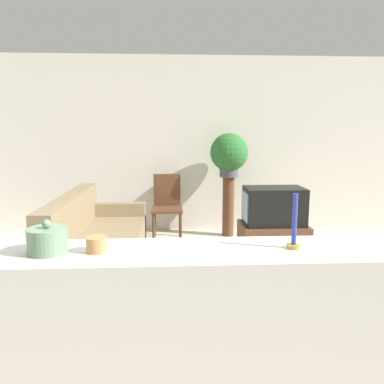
{
  "coord_description": "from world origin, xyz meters",
  "views": [
    {
      "loc": [
        0.19,
        -2.45,
        1.58
      ],
      "look_at": [
        0.44,
        1.96,
        0.85
      ],
      "focal_mm": 35.0,
      "sensor_mm": 36.0,
      "label": 1
    }
  ],
  "objects": [
    {
      "name": "candlestick",
      "position": [
        0.8,
        -0.68,
        1.09
      ],
      "size": [
        0.07,
        0.07,
        0.28
      ],
      "color": "#B7933D",
      "rests_on": "foreground_counter"
    },
    {
      "name": "potted_plant",
      "position": [
        1.05,
        3.02,
        1.24
      ],
      "size": [
        0.56,
        0.56,
        0.64
      ],
      "color": "#4C4C51",
      "rests_on": "plant_stand"
    },
    {
      "name": "candle_jar",
      "position": [
        -0.17,
        -0.68,
        1.03
      ],
      "size": [
        0.1,
        0.1,
        0.08
      ],
      "color": "#C6844C",
      "rests_on": "foreground_counter"
    },
    {
      "name": "wooden_chair",
      "position": [
        0.13,
        2.91,
        0.52
      ],
      "size": [
        0.44,
        0.44,
        0.94
      ],
      "color": "brown",
      "rests_on": "ground_plane"
    },
    {
      "name": "wall_back",
      "position": [
        0.0,
        3.43,
        1.35
      ],
      "size": [
        9.0,
        0.06,
        2.7
      ],
      "color": "silver",
      "rests_on": "ground_plane"
    },
    {
      "name": "television",
      "position": [
        1.45,
        1.99,
        0.66
      ],
      "size": [
        0.72,
        0.46,
        0.46
      ],
      "color": "black",
      "rests_on": "tv_stand"
    },
    {
      "name": "decorative_bowl",
      "position": [
        -0.4,
        -0.68,
        1.06
      ],
      "size": [
        0.19,
        0.19,
        0.16
      ],
      "color": "gray",
      "rests_on": "foreground_counter"
    },
    {
      "name": "tv_stand",
      "position": [
        1.45,
        1.99,
        0.22
      ],
      "size": [
        0.81,
        0.56,
        0.43
      ],
      "color": "brown",
      "rests_on": "ground_plane"
    },
    {
      "name": "plant_stand",
      "position": [
        1.05,
        3.02,
        0.45
      ],
      "size": [
        0.17,
        0.17,
        0.9
      ],
      "color": "brown",
      "rests_on": "ground_plane"
    },
    {
      "name": "foreground_counter",
      "position": [
        0.0,
        -0.68,
        0.5
      ],
      "size": [
        2.89,
        0.44,
        1.0
      ],
      "color": "beige",
      "rests_on": "ground_plane"
    },
    {
      "name": "ground_plane",
      "position": [
        0.0,
        0.0,
        0.0
      ],
      "size": [
        14.0,
        14.0,
        0.0
      ],
      "primitive_type": "plane",
      "color": "beige"
    },
    {
      "name": "couch",
      "position": [
        -0.62,
        1.53,
        0.32
      ],
      "size": [
        0.84,
        1.89,
        0.89
      ],
      "color": "#847051",
      "rests_on": "ground_plane"
    }
  ]
}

